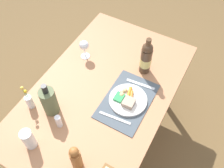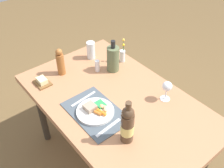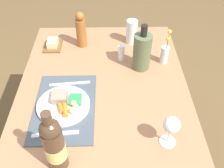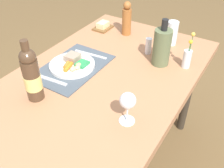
# 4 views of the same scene
# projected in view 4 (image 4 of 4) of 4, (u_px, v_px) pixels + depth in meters

# --- Properties ---
(ground_plane) EXTENTS (8.00, 8.00, 0.00)m
(ground_plane) POSITION_uv_depth(u_px,v_px,m) (104.00, 162.00, 1.82)
(ground_plane) COLOR brown
(dining_table) EXTENTS (1.40, 0.87, 0.74)m
(dining_table) POSITION_uv_depth(u_px,v_px,m) (102.00, 87.00, 1.41)
(dining_table) COLOR #B1774F
(dining_table) RESTS_ON ground_plane
(placemat) EXTENTS (0.43, 0.29, 0.01)m
(placemat) POSITION_uv_depth(u_px,v_px,m) (73.00, 67.00, 1.43)
(placemat) COLOR #48535B
(placemat) RESTS_ON dining_table
(dinner_plate) EXTENTS (0.25, 0.25, 0.05)m
(dinner_plate) POSITION_uv_depth(u_px,v_px,m) (73.00, 64.00, 1.42)
(dinner_plate) COLOR white
(dinner_plate) RESTS_ON placemat
(fork) EXTENTS (0.04, 0.21, 0.00)m
(fork) POSITION_uv_depth(u_px,v_px,m) (91.00, 54.00, 1.53)
(fork) COLOR silver
(fork) RESTS_ON placemat
(knife) EXTENTS (0.04, 0.20, 0.00)m
(knife) POSITION_uv_depth(u_px,v_px,m) (50.00, 80.00, 1.33)
(knife) COLOR silver
(knife) RESTS_ON placemat
(salt_shaker) EXTENTS (0.04, 0.04, 0.10)m
(salt_shaker) POSITION_uv_depth(u_px,v_px,m) (148.00, 46.00, 1.53)
(salt_shaker) COLOR white
(salt_shaker) RESTS_ON dining_table
(water_tumbler) EXTENTS (0.07, 0.07, 0.15)m
(water_tumbler) POSITION_uv_depth(u_px,v_px,m) (172.00, 34.00, 1.61)
(water_tumbler) COLOR silver
(water_tumbler) RESTS_ON dining_table
(pepper_mill) EXTENTS (0.06, 0.06, 0.22)m
(pepper_mill) POSITION_uv_depth(u_px,v_px,m) (127.00, 19.00, 1.69)
(pepper_mill) COLOR #9F5D2A
(pepper_mill) RESTS_ON dining_table
(flower_vase) EXTENTS (0.04, 0.04, 0.21)m
(flower_vase) POSITION_uv_depth(u_px,v_px,m) (187.00, 57.00, 1.40)
(flower_vase) COLOR silver
(flower_vase) RESTS_ON dining_table
(wine_glass) EXTENTS (0.07, 0.07, 0.15)m
(wine_glass) POSITION_uv_depth(u_px,v_px,m) (128.00, 102.00, 1.04)
(wine_glass) COLOR white
(wine_glass) RESTS_ON dining_table
(cooler_bottle) EXTENTS (0.10, 0.10, 0.26)m
(cooler_bottle) POSITION_uv_depth(u_px,v_px,m) (162.00, 47.00, 1.40)
(cooler_bottle) COLOR #5D6844
(cooler_bottle) RESTS_ON dining_table
(wine_bottle) EXTENTS (0.08, 0.08, 0.30)m
(wine_bottle) POSITION_uv_depth(u_px,v_px,m) (32.00, 75.00, 1.16)
(wine_bottle) COLOR #4C3523
(wine_bottle) RESTS_ON dining_table
(butter_dish) EXTENTS (0.13, 0.10, 0.05)m
(butter_dish) POSITION_uv_depth(u_px,v_px,m) (103.00, 26.00, 1.81)
(butter_dish) COLOR brown
(butter_dish) RESTS_ON dining_table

